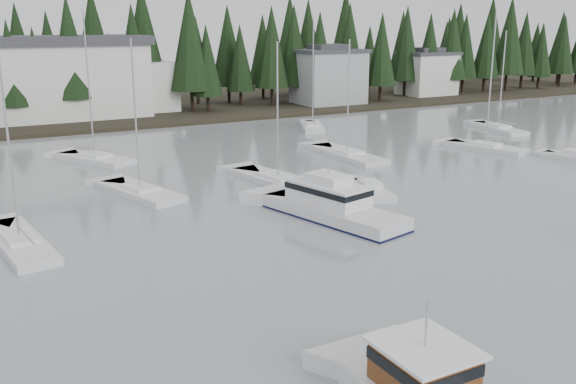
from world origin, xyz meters
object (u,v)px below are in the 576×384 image
object	(u,v)px
sailboat_8	(278,183)
house_east_b	(427,72)
sailboat_3	(485,149)
sailboat_0	(313,128)
runabout_2	(575,159)
sailboat_10	(20,245)
sailboat_9	(347,156)
cabin_cruiser_center	(332,208)
sailboat_6	(95,160)
sailboat_7	(498,130)
harbor_inn	(69,78)
runabout_1	(370,192)
sailboat_11	(140,194)
house_east_a	(328,75)

from	to	relation	value
sailboat_8	house_east_b	bearing A→B (deg)	-59.86
sailboat_3	sailboat_0	bearing A→B (deg)	8.07
runabout_2	sailboat_10	bearing A→B (deg)	78.53
house_east_b	sailboat_9	bearing A→B (deg)	-138.74
sailboat_3	house_east_b	bearing A→B (deg)	-49.32
house_east_b	sailboat_10	bearing A→B (deg)	-146.51
sailboat_8	sailboat_9	bearing A→B (deg)	-69.72
cabin_cruiser_center	sailboat_8	world-z (taller)	sailboat_8
house_east_b	sailboat_3	xyz separation A→B (m)	(-26.33, -40.41, -4.32)
sailboat_6	sailboat_10	world-z (taller)	sailboat_6
sailboat_9	sailboat_10	bearing A→B (deg)	111.24
sailboat_6	sailboat_8	distance (m)	20.17
sailboat_6	sailboat_9	distance (m)	25.07
sailboat_0	sailboat_7	xyz separation A→B (m)	(19.88, -12.20, -0.03)
harbor_inn	runabout_1	size ratio (longest dim) A/B	4.38
sailboat_6	sailboat_10	distance (m)	24.69
house_east_b	sailboat_11	size ratio (longest dim) A/B	0.75
sailboat_11	house_east_a	bearing A→B (deg)	-62.98
sailboat_8	runabout_1	bearing A→B (deg)	-151.41
sailboat_11	sailboat_8	bearing A→B (deg)	-115.51
sailboat_0	runabout_1	xyz separation A→B (m)	(-12.14, -29.15, 0.03)
sailboat_10	runabout_2	world-z (taller)	sailboat_10
sailboat_7	sailboat_8	xyz separation A→B (m)	(-36.94, -10.52, -0.01)
sailboat_3	sailboat_11	distance (m)	37.66
cabin_cruiser_center	sailboat_6	bearing A→B (deg)	7.00
sailboat_0	sailboat_11	bearing A→B (deg)	152.13
sailboat_3	sailboat_11	bearing A→B (deg)	74.08
cabin_cruiser_center	runabout_1	size ratio (longest dim) A/B	1.74
sailboat_11	sailboat_6	bearing A→B (deg)	-14.31
house_east_a	house_east_b	bearing A→B (deg)	5.19
sailboat_7	house_east_a	bearing A→B (deg)	24.50
house_east_b	sailboat_9	xyz separation A→B (m)	(-41.42, -36.34, -4.35)
sailboat_9	sailboat_11	xyz separation A→B (m)	(-22.57, -4.27, 0.01)
sailboat_3	runabout_2	bearing A→B (deg)	-171.88
sailboat_3	runabout_2	xyz separation A→B (m)	(3.71, -8.21, 0.04)
house_east_a	runabout_2	size ratio (longest dim) A/B	1.63
sailboat_0	sailboat_8	world-z (taller)	sailboat_0
cabin_cruiser_center	sailboat_11	distance (m)	16.07
house_east_a	runabout_1	size ratio (longest dim) A/B	1.57
sailboat_8	runabout_2	bearing A→B (deg)	-110.15
sailboat_3	sailboat_7	xyz separation A→B (m)	(10.60, 8.33, -0.02)
cabin_cruiser_center	sailboat_7	distance (m)	43.76
sailboat_0	sailboat_8	distance (m)	28.42
sailboat_8	sailboat_10	distance (m)	22.14
cabin_cruiser_center	runabout_1	world-z (taller)	cabin_cruiser_center
sailboat_8	runabout_2	xyz separation A→B (m)	(30.05, -6.02, 0.08)
sailboat_7	sailboat_10	bearing A→B (deg)	118.84
house_east_b	runabout_2	bearing A→B (deg)	-114.95
sailboat_6	sailboat_11	xyz separation A→B (m)	(0.32, -14.48, -0.02)
sailboat_7	runabout_1	xyz separation A→B (m)	(-32.02, -16.95, 0.06)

